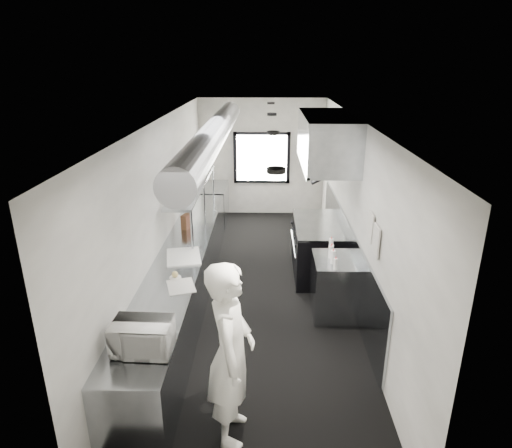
# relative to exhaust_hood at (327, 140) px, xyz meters

# --- Properties ---
(floor) EXTENTS (3.00, 8.00, 0.01)m
(floor) POSITION_rel_exhaust_hood_xyz_m (-1.10, -0.70, -2.39)
(floor) COLOR black
(floor) RESTS_ON ground
(ceiling) EXTENTS (3.00, 8.00, 0.01)m
(ceiling) POSITION_rel_exhaust_hood_xyz_m (-1.10, -0.70, 0.41)
(ceiling) COLOR beige
(ceiling) RESTS_ON wall_back
(wall_back) EXTENTS (3.00, 0.02, 2.80)m
(wall_back) POSITION_rel_exhaust_hood_xyz_m (-1.10, 3.30, -0.99)
(wall_back) COLOR silver
(wall_back) RESTS_ON floor
(wall_front) EXTENTS (3.00, 0.02, 2.80)m
(wall_front) POSITION_rel_exhaust_hood_xyz_m (-1.10, -4.70, -0.99)
(wall_front) COLOR silver
(wall_front) RESTS_ON floor
(wall_left) EXTENTS (0.02, 8.00, 2.80)m
(wall_left) POSITION_rel_exhaust_hood_xyz_m (-2.60, -0.70, -0.99)
(wall_left) COLOR silver
(wall_left) RESTS_ON floor
(wall_right) EXTENTS (0.02, 8.00, 2.80)m
(wall_right) POSITION_rel_exhaust_hood_xyz_m (0.40, -0.70, -0.99)
(wall_right) COLOR silver
(wall_right) RESTS_ON floor
(wall_cladding) EXTENTS (0.03, 5.50, 1.10)m
(wall_cladding) POSITION_rel_exhaust_hood_xyz_m (0.38, -0.40, -1.84)
(wall_cladding) COLOR gray
(wall_cladding) RESTS_ON wall_right
(hvac_duct) EXTENTS (0.40, 6.40, 0.40)m
(hvac_duct) POSITION_rel_exhaust_hood_xyz_m (-1.80, -0.30, 0.16)
(hvac_duct) COLOR gray
(hvac_duct) RESTS_ON ceiling
(service_window) EXTENTS (1.36, 0.05, 1.25)m
(service_window) POSITION_rel_exhaust_hood_xyz_m (-1.10, 3.26, -0.99)
(service_window) COLOR white
(service_window) RESTS_ON wall_back
(exhaust_hood) EXTENTS (0.81, 2.20, 0.88)m
(exhaust_hood) POSITION_rel_exhaust_hood_xyz_m (0.00, 0.00, 0.00)
(exhaust_hood) COLOR gray
(exhaust_hood) RESTS_ON ceiling
(prep_counter) EXTENTS (0.70, 6.00, 0.90)m
(prep_counter) POSITION_rel_exhaust_hood_xyz_m (-2.25, -1.20, -1.94)
(prep_counter) COLOR gray
(prep_counter) RESTS_ON floor
(pass_shelf) EXTENTS (0.45, 3.00, 0.68)m
(pass_shelf) POSITION_rel_exhaust_hood_xyz_m (-2.29, 0.30, -0.86)
(pass_shelf) COLOR gray
(pass_shelf) RESTS_ON prep_counter
(range) EXTENTS (0.88, 1.60, 0.94)m
(range) POSITION_rel_exhaust_hood_xyz_m (-0.06, 0.00, -1.92)
(range) COLOR black
(range) RESTS_ON floor
(bottle_station) EXTENTS (0.65, 0.80, 0.90)m
(bottle_station) POSITION_rel_exhaust_hood_xyz_m (0.05, -1.40, -1.94)
(bottle_station) COLOR gray
(bottle_station) RESTS_ON floor
(far_work_table) EXTENTS (0.70, 1.20, 0.90)m
(far_work_table) POSITION_rel_exhaust_hood_xyz_m (-2.25, 2.50, -1.94)
(far_work_table) COLOR gray
(far_work_table) RESTS_ON floor
(notice_sheet_a) EXTENTS (0.02, 0.28, 0.38)m
(notice_sheet_a) POSITION_rel_exhaust_hood_xyz_m (0.37, -1.90, -0.79)
(notice_sheet_a) COLOR beige
(notice_sheet_a) RESTS_ON wall_right
(notice_sheet_b) EXTENTS (0.02, 0.28, 0.38)m
(notice_sheet_b) POSITION_rel_exhaust_hood_xyz_m (0.37, -2.25, -0.84)
(notice_sheet_b) COLOR beige
(notice_sheet_b) RESTS_ON wall_right
(line_cook) EXTENTS (0.46, 0.71, 1.94)m
(line_cook) POSITION_rel_exhaust_hood_xyz_m (-1.31, -3.75, -1.42)
(line_cook) COLOR white
(line_cook) RESTS_ON floor
(microwave) EXTENTS (0.55, 0.43, 0.32)m
(microwave) POSITION_rel_exhaust_hood_xyz_m (-2.19, -3.62, -1.33)
(microwave) COLOR silver
(microwave) RESTS_ON prep_counter
(deli_tub_a) EXTENTS (0.19, 0.19, 0.11)m
(deli_tub_a) POSITION_rel_exhaust_hood_xyz_m (-2.35, -3.35, -1.44)
(deli_tub_a) COLOR #A8B2A4
(deli_tub_a) RESTS_ON prep_counter
(deli_tub_b) EXTENTS (0.17, 0.17, 0.11)m
(deli_tub_b) POSITION_rel_exhaust_hood_xyz_m (-2.36, -3.32, -1.43)
(deli_tub_b) COLOR #A8B2A4
(deli_tub_b) RESTS_ON prep_counter
(newspaper) EXTENTS (0.45, 0.50, 0.01)m
(newspaper) POSITION_rel_exhaust_hood_xyz_m (-2.06, -2.28, -1.49)
(newspaper) COLOR white
(newspaper) RESTS_ON prep_counter
(small_plate) EXTENTS (0.19, 0.19, 0.01)m
(small_plate) POSITION_rel_exhaust_hood_xyz_m (-2.18, -2.05, -1.48)
(small_plate) COLOR silver
(small_plate) RESTS_ON prep_counter
(pastry) EXTENTS (0.08, 0.08, 0.08)m
(pastry) POSITION_rel_exhaust_hood_xyz_m (-2.18, -2.05, -1.43)
(pastry) COLOR #D4BB6F
(pastry) RESTS_ON small_plate
(cutting_board) EXTENTS (0.61, 0.73, 0.02)m
(cutting_board) POSITION_rel_exhaust_hood_xyz_m (-2.19, -1.39, -1.48)
(cutting_board) COLOR silver
(cutting_board) RESTS_ON prep_counter
(knife_block) EXTENTS (0.17, 0.25, 0.25)m
(knife_block) POSITION_rel_exhaust_hood_xyz_m (-2.34, -0.18, -1.36)
(knife_block) COLOR brown
(knife_block) RESTS_ON prep_counter
(plate_stack_a) EXTENTS (0.24, 0.24, 0.28)m
(plate_stack_a) POSITION_rel_exhaust_hood_xyz_m (-2.28, -0.46, -0.68)
(plate_stack_a) COLOR silver
(plate_stack_a) RESTS_ON pass_shelf
(plate_stack_b) EXTENTS (0.31, 0.31, 0.30)m
(plate_stack_b) POSITION_rel_exhaust_hood_xyz_m (-2.27, -0.10, -0.67)
(plate_stack_b) COLOR silver
(plate_stack_b) RESTS_ON pass_shelf
(plate_stack_c) EXTENTS (0.27, 0.27, 0.32)m
(plate_stack_c) POSITION_rel_exhaust_hood_xyz_m (-2.30, 0.50, -0.66)
(plate_stack_c) COLOR silver
(plate_stack_c) RESTS_ON pass_shelf
(plate_stack_d) EXTENTS (0.35, 0.35, 0.41)m
(plate_stack_d) POSITION_rel_exhaust_hood_xyz_m (-2.30, 1.04, -0.62)
(plate_stack_d) COLOR silver
(plate_stack_d) RESTS_ON pass_shelf
(squeeze_bottle_a) EXTENTS (0.07, 0.07, 0.16)m
(squeeze_bottle_a) POSITION_rel_exhaust_hood_xyz_m (-0.01, -1.73, -1.41)
(squeeze_bottle_a) COLOR silver
(squeeze_bottle_a) RESTS_ON bottle_station
(squeeze_bottle_b) EXTENTS (0.09, 0.09, 0.20)m
(squeeze_bottle_b) POSITION_rel_exhaust_hood_xyz_m (-0.03, -1.54, -1.39)
(squeeze_bottle_b) COLOR silver
(squeeze_bottle_b) RESTS_ON bottle_station
(squeeze_bottle_c) EXTENTS (0.07, 0.07, 0.19)m
(squeeze_bottle_c) POSITION_rel_exhaust_hood_xyz_m (-0.03, -1.35, -1.40)
(squeeze_bottle_c) COLOR silver
(squeeze_bottle_c) RESTS_ON bottle_station
(squeeze_bottle_d) EXTENTS (0.07, 0.07, 0.18)m
(squeeze_bottle_d) POSITION_rel_exhaust_hood_xyz_m (-0.01, -1.29, -1.40)
(squeeze_bottle_d) COLOR silver
(squeeze_bottle_d) RESTS_ON bottle_station
(squeeze_bottle_e) EXTENTS (0.09, 0.09, 0.20)m
(squeeze_bottle_e) POSITION_rel_exhaust_hood_xyz_m (0.01, -1.08, -1.39)
(squeeze_bottle_e) COLOR silver
(squeeze_bottle_e) RESTS_ON bottle_station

